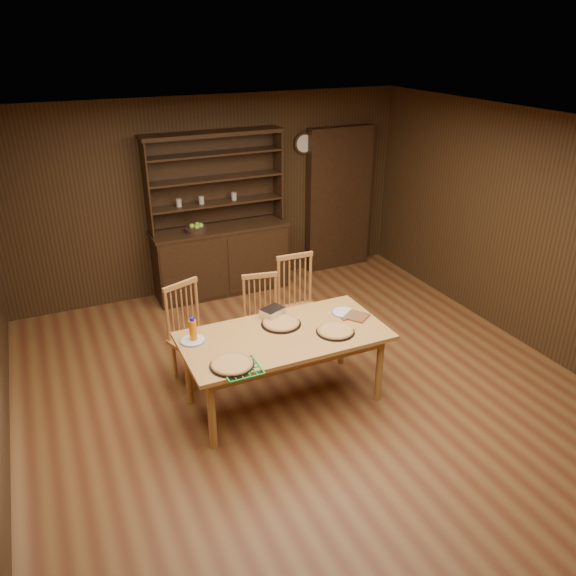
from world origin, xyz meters
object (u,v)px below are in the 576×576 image
chair_right (298,300)px  juice_bottle (193,330)px  chair_center (262,316)px  china_hutch (220,251)px  chair_left (189,329)px  dining_table (284,341)px

chair_right → juice_bottle: size_ratio=4.63×
chair_right → chair_center: bearing=-167.0°
china_hutch → chair_left: size_ratio=2.07×
chair_left → chair_center: (0.81, 0.01, -0.03)m
chair_center → juice_bottle: (-0.91, -0.58, 0.34)m
chair_left → chair_center: 0.81m
chair_right → dining_table: bearing=-120.4°
china_hutch → juice_bottle: 2.68m
dining_table → chair_right: bearing=57.3°
chair_left → dining_table: bearing=-70.3°
chair_left → chair_center: chair_left is taller
china_hutch → juice_bottle: (-1.07, -2.45, 0.26)m
chair_right → juice_bottle: bearing=-152.0°
china_hutch → chair_left: china_hutch is taller
dining_table → juice_bottle: size_ratio=8.13×
dining_table → chair_left: chair_left is taller
chair_center → dining_table: bearing=-87.1°
juice_bottle → china_hutch: bearing=66.5°
china_hutch → dining_table: bearing=-95.6°
juice_bottle → chair_left: bearing=79.7°
chair_left → chair_right: 1.29m
china_hutch → chair_right: bearing=-79.8°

